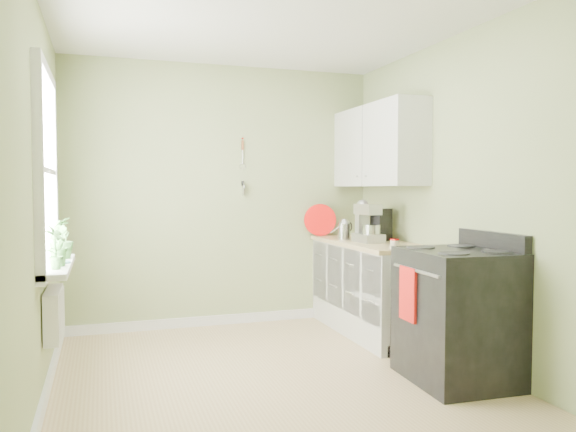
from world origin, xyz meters
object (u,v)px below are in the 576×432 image
object	(u,v)px
stove	(457,314)
kettle	(344,229)
stand_mixer	(367,224)
coffee_maker	(379,225)

from	to	relation	value
stove	kettle	world-z (taller)	kettle
stand_mixer	kettle	world-z (taller)	stand_mixer
stand_mixer	kettle	distance (m)	0.32
stand_mixer	kettle	bearing A→B (deg)	111.78
stove	kettle	distance (m)	1.76
stove	kettle	size ratio (longest dim) A/B	5.28
stove	stand_mixer	bearing A→B (deg)	92.12
kettle	stove	bearing A→B (deg)	-84.28
stove	coffee_maker	world-z (taller)	coffee_maker
kettle	stand_mixer	bearing A→B (deg)	-68.22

